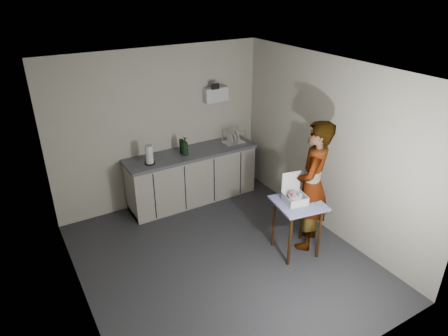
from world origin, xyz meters
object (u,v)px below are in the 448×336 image
kitchen_counter (192,178)px  dish_rack (233,140)px  dark_bottle (181,146)px  paper_towel (149,155)px  bakery_box (295,196)px  standing_man (312,186)px  side_table (298,209)px  soda_can (184,150)px  soap_bottle (185,146)px

kitchen_counter → dish_rack: (0.81, -0.03, 0.54)m
dark_bottle → paper_towel: paper_towel is taller
bakery_box → dish_rack: bearing=94.4°
standing_man → side_table: bearing=-25.2°
side_table → paper_towel: 2.40m
standing_man → bakery_box: standing_man is taller
kitchen_counter → soda_can: soda_can is taller
kitchen_counter → dish_rack: bearing=-2.4°
dark_bottle → side_table: bearing=-70.3°
standing_man → soda_can: standing_man is taller
standing_man → soap_bottle: bearing=-99.8°
standing_man → soda_can: size_ratio=15.95×
side_table → bakery_box: bakery_box is taller
side_table → paper_towel: paper_towel is taller
soap_bottle → dish_rack: (0.95, 0.03, -0.10)m
kitchen_counter → dark_bottle: 0.62m
soap_bottle → soda_can: soap_bottle is taller
side_table → paper_towel: size_ratio=2.67×
soap_bottle → bakery_box: size_ratio=0.78×
standing_man → bakery_box: (-0.32, -0.02, -0.05)m
dark_bottle → paper_towel: (-0.60, -0.12, 0.02)m
kitchen_counter → soap_bottle: (-0.14, -0.06, 0.63)m
side_table → standing_man: bearing=21.9°
kitchen_counter → side_table: 2.15m
side_table → dark_bottle: (-0.75, 2.08, 0.33)m
soda_can → side_table: bearing=-70.7°
soap_bottle → bakery_box: (0.69, -1.94, -0.17)m
dark_bottle → standing_man: bearing=-63.2°
dark_bottle → kitchen_counter: bearing=-14.3°
side_table → paper_towel: bearing=134.2°
soda_can → bakery_box: bakery_box is taller
standing_man → paper_towel: standing_man is taller
standing_man → soap_bottle: (-1.01, 1.92, 0.11)m
kitchen_counter → standing_man: bearing=-66.3°
paper_towel → kitchen_counter: bearing=6.4°
soda_can → dark_bottle: (-0.03, 0.03, 0.06)m
dish_rack → bakery_box: size_ratio=0.91×
soda_can → soap_bottle: bearing=-101.3°
soap_bottle → dark_bottle: (-0.01, 0.10, -0.03)m
side_table → dish_rack: dish_rack is taller
side_table → dish_rack: (0.21, 2.01, 0.26)m
soap_bottle → soda_can: (0.01, 0.07, -0.09)m
side_table → standing_man: size_ratio=0.43×
kitchen_counter → dish_rack: size_ratio=6.32×
standing_man → soap_bottle: 2.17m
paper_towel → dish_rack: 1.57m
kitchen_counter → side_table: bearing=-73.8°
soap_bottle → bakery_box: soap_bottle is taller
soap_bottle → dish_rack: size_ratio=0.85×
soda_can → bakery_box: (0.68, -2.01, -0.08)m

